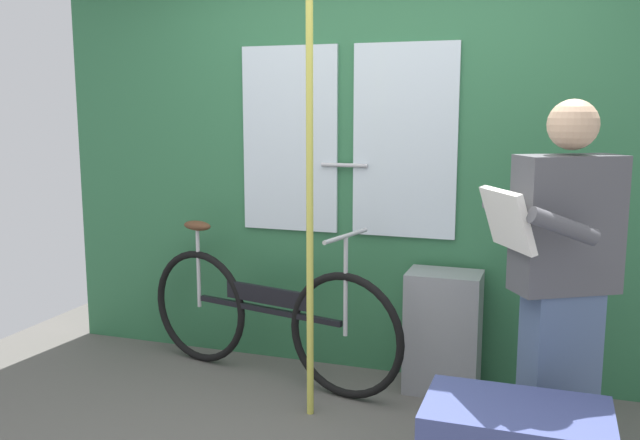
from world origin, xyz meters
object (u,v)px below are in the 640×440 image
bicycle_near_door (266,316)px  passenger_reading_newspaper (562,277)px  trash_bin_by_wall (443,332)px  handrail_pole (310,186)px

bicycle_near_door → passenger_reading_newspaper: 1.74m
bicycle_near_door → trash_bin_by_wall: 1.02m
bicycle_near_door → handrail_pole: (0.41, -0.37, 0.82)m
handrail_pole → bicycle_near_door: bearing=137.3°
bicycle_near_door → handrail_pole: size_ratio=0.72×
passenger_reading_newspaper → handrail_pole: handrail_pole is taller
bicycle_near_door → trash_bin_by_wall: size_ratio=2.52×
trash_bin_by_wall → bicycle_near_door: bearing=-171.6°
bicycle_near_door → passenger_reading_newspaper: bearing=-3.4°
bicycle_near_door → handrail_pole: bearing=-29.6°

